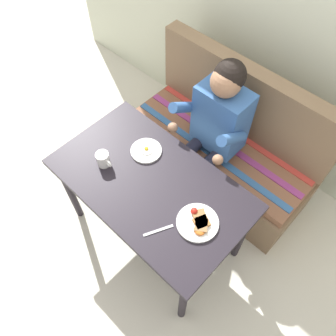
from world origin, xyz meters
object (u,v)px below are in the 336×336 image
at_px(coffee_mug, 103,159).
at_px(fork, 158,230).
at_px(person, 213,126).
at_px(table, 151,189).
at_px(plate_breakfast, 198,222).
at_px(couch, 222,149).
at_px(plate_eggs, 146,151).

height_order(coffee_mug, fork, coffee_mug).
bearing_deg(person, fork, -71.99).
distance_m(table, plate_breakfast, 0.39).
bearing_deg(couch, coffee_mug, -109.02).
distance_m(plate_eggs, coffee_mug, 0.27).
xyz_separation_m(person, coffee_mug, (-0.29, -0.69, 0.04)).
height_order(person, fork, person).
bearing_deg(person, plate_breakfast, -57.53).
relative_size(plate_breakfast, coffee_mug, 1.98).
bearing_deg(plate_eggs, table, -38.20).
distance_m(table, person, 0.60).
bearing_deg(fork, plate_breakfast, 81.00).
bearing_deg(table, fork, -37.06).
height_order(table, couch, couch).
relative_size(table, couch, 0.83).
xyz_separation_m(person, plate_breakfast, (0.38, -0.60, 0.00)).
bearing_deg(coffee_mug, table, 18.57).
xyz_separation_m(table, couch, (0.00, 0.76, -0.32)).
relative_size(couch, person, 1.19).
bearing_deg(couch, fork, -75.40).
distance_m(couch, coffee_mug, 1.02).
distance_m(person, plate_eggs, 0.48).
height_order(person, coffee_mug, person).
bearing_deg(plate_breakfast, table, 178.87).
height_order(person, plate_breakfast, person).
height_order(person, plate_eggs, person).
relative_size(plate_eggs, fork, 1.15).
xyz_separation_m(couch, coffee_mug, (-0.30, -0.86, 0.45)).
bearing_deg(person, coffee_mug, -113.03).
relative_size(table, coffee_mug, 10.17).
relative_size(person, fork, 7.13).
distance_m(plate_breakfast, fork, 0.22).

